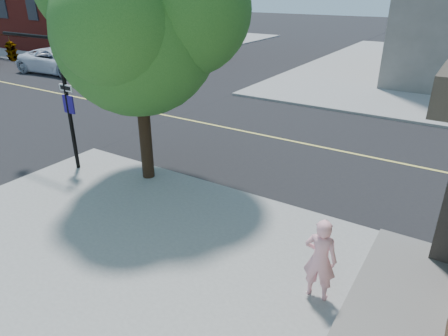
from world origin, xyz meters
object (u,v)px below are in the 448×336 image
Objects in this scene: man_on_phone at (320,259)px; street_tree at (139,13)px; car_a at (59,61)px; signal_pole at (18,53)px.

street_tree is at bearing -24.37° from man_on_phone.
street_tree reaches higher than car_a.
car_a is (-11.15, 9.32, -2.55)m from signal_pole.
signal_pole is 0.71× the size of car_a.
street_tree is at bearing -124.22° from car_a.
man_on_phone is 0.40× the size of signal_pole.
car_a is at bearing 150.72° from street_tree.
signal_pole is (-9.98, 1.42, 2.43)m from man_on_phone.
man_on_phone reaches higher than car_a.
car_a is at bearing -31.12° from man_on_phone.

